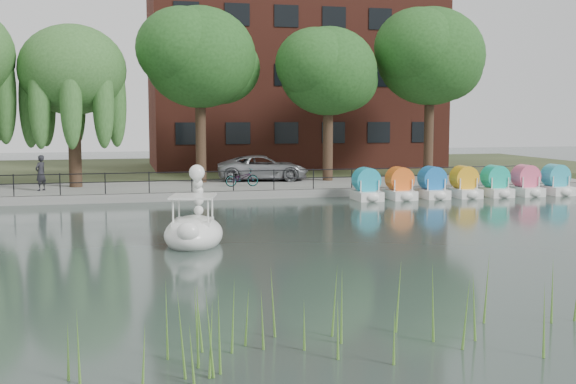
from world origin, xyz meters
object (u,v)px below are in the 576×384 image
object	(u,v)px
minivan	(263,166)
swan_boat	(194,227)
bicycle	(242,177)
pedestrian	(41,170)

from	to	relation	value
minivan	swan_boat	distance (m)	17.66
bicycle	minivan	bearing A→B (deg)	-31.11
bicycle	swan_boat	world-z (taller)	swan_boat
minivan	pedestrian	bearing A→B (deg)	111.63
minivan	bicycle	world-z (taller)	minivan
pedestrian	minivan	bearing A→B (deg)	139.71
pedestrian	bicycle	bearing A→B (deg)	124.71
minivan	swan_boat	xyz separation A→B (m)	(-5.61, -16.73, -0.67)
bicycle	pedestrian	bearing A→B (deg)	87.09
pedestrian	swan_boat	xyz separation A→B (m)	(5.89, -13.92, -0.85)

